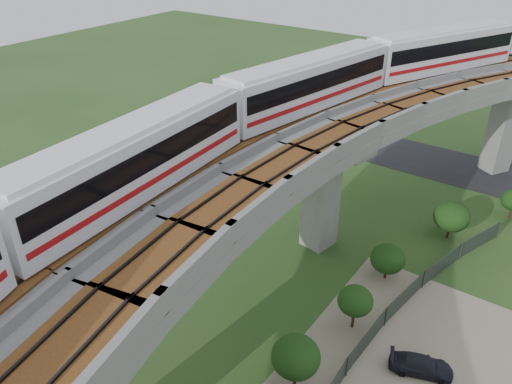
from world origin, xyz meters
TOP-DOWN VIEW (x-y plane):
  - ground at (0.00, 0.00)m, footprint 160.00×160.00m
  - asphalt_road at (0.00, 30.00)m, footprint 60.00×8.00m
  - viaduct at (3.84, 0.00)m, footprint 19.58×73.98m
  - metro_train at (0.40, 2.62)m, footprint 11.84×61.27m
  - fence at (9.75, 0.00)m, footprint 3.87×38.73m
  - tree_1 at (9.00, 17.01)m, footprint 2.80×2.80m
  - tree_2 at (6.91, 9.36)m, footprint 2.42×2.42m
  - tree_3 at (7.11, 3.66)m, footprint 2.19×2.19m
  - tree_4 at (6.49, -2.28)m, footprint 2.64×2.64m
  - car_dark at (11.79, 2.68)m, footprint 3.80×2.57m

SIDE VIEW (x-z plane):
  - ground at x=0.00m, z-range 0.00..0.00m
  - asphalt_road at x=0.00m, z-range 0.00..0.03m
  - car_dark at x=11.79m, z-range 0.04..1.06m
  - fence at x=9.75m, z-range 0.00..1.50m
  - tree_2 at x=6.91m, z-range 0.34..3.07m
  - tree_1 at x=9.00m, z-range 0.40..3.58m
  - tree_3 at x=7.11m, z-range 0.61..3.71m
  - tree_4 at x=6.49m, z-range 0.60..4.05m
  - viaduct at x=3.84m, z-range 3.35..14.75m
  - metro_train at x=0.40m, z-range 10.49..14.13m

